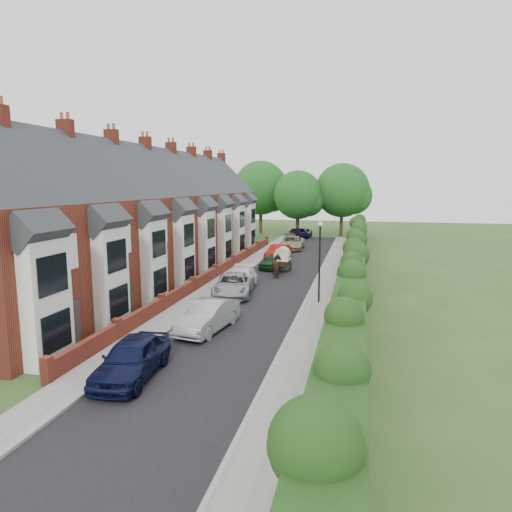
{
  "coord_description": "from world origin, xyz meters",
  "views": [
    {
      "loc": [
        5.87,
        -23.89,
        7.44
      ],
      "look_at": [
        -1.62,
        8.25,
        2.2
      ],
      "focal_mm": 32.0,
      "sensor_mm": 36.0,
      "label": 1
    }
  ],
  "objects": [
    {
      "name": "tree_far_right",
      "position": [
        3.39,
        42.08,
        6.31
      ],
      "size": [
        7.98,
        7.6,
        10.31
      ],
      "color": "#332316",
      "rests_on": "ground"
    },
    {
      "name": "car_red",
      "position": [
        -2.15,
        20.26,
        0.72
      ],
      "size": [
        2.15,
        4.57,
        1.45
      ],
      "primitive_type": "imported",
      "rotation": [
        0.0,
        0.0,
        -0.14
      ],
      "color": "maroon",
      "rests_on": "ground"
    },
    {
      "name": "horse_cart",
      "position": [
        -0.62,
        13.82,
        1.22
      ],
      "size": [
        1.33,
        2.95,
        2.13
      ],
      "color": "black",
      "rests_on": "ground"
    },
    {
      "name": "car_extra_far",
      "position": [
        -2.14,
        39.04,
        0.65
      ],
      "size": [
        2.34,
        4.77,
        1.3
      ],
      "primitive_type": "imported",
      "rotation": [
        0.0,
        0.0,
        -0.04
      ],
      "color": "black",
      "rests_on": "ground"
    },
    {
      "name": "lamppost",
      "position": [
        3.4,
        4.0,
        3.3
      ],
      "size": [
        0.32,
        0.32,
        5.16
      ],
      "color": "black",
      "rests_on": "ground"
    },
    {
      "name": "terrace_row",
      "position": [
        -10.87,
        9.98,
        4.47
      ],
      "size": [
        9.05,
        40.5,
        11.5
      ],
      "color": "maroon",
      "rests_on": "ground"
    },
    {
      "name": "road",
      "position": [
        -0.5,
        11.0,
        0.01
      ],
      "size": [
        6.0,
        58.0,
        0.02
      ],
      "primitive_type": "cube",
      "color": "black",
      "rests_on": "ground"
    },
    {
      "name": "tree_far_back",
      "position": [
        -8.59,
        43.08,
        6.62
      ],
      "size": [
        8.4,
        8.0,
        10.82
      ],
      "color": "#332316",
      "rests_on": "ground"
    },
    {
      "name": "car_navy",
      "position": [
        -2.59,
        -8.69,
        0.79
      ],
      "size": [
        2.22,
        4.78,
        1.58
      ],
      "primitive_type": "imported",
      "rotation": [
        0.0,
        0.0,
        0.08
      ],
      "color": "black",
      "rests_on": "ground"
    },
    {
      "name": "kerb_house_side",
      "position": [
        -3.55,
        11.0,
        0.07
      ],
      "size": [
        0.18,
        58.0,
        0.13
      ],
      "primitive_type": "cube",
      "color": "#969690",
      "rests_on": "ground"
    },
    {
      "name": "car_green",
      "position": [
        -1.69,
        15.18,
        0.65
      ],
      "size": [
        2.21,
        4.02,
        1.29
      ],
      "primitive_type": "imported",
      "rotation": [
        0.0,
        0.0,
        -0.19
      ],
      "color": "black",
      "rests_on": "ground"
    },
    {
      "name": "car_white",
      "position": [
        -2.47,
        7.0,
        0.72
      ],
      "size": [
        2.45,
        5.11,
        1.44
      ],
      "primitive_type": "imported",
      "rotation": [
        0.0,
        0.0,
        0.09
      ],
      "color": "white",
      "rests_on": "ground"
    },
    {
      "name": "car_grey",
      "position": [
        -2.5,
        30.62,
        0.63
      ],
      "size": [
        2.77,
        4.67,
        1.27
      ],
      "primitive_type": "imported",
      "rotation": [
        0.0,
        0.0,
        0.24
      ],
      "color": "slate",
      "rests_on": "ground"
    },
    {
      "name": "tree_far_left",
      "position": [
        -2.65,
        40.08,
        5.71
      ],
      "size": [
        7.14,
        6.8,
        9.29
      ],
      "color": "#332316",
      "rests_on": "ground"
    },
    {
      "name": "car_silver_a",
      "position": [
        -1.63,
        -2.59,
        0.77
      ],
      "size": [
        2.31,
        4.84,
        1.53
      ],
      "primitive_type": "imported",
      "rotation": [
        0.0,
        0.0,
        -0.15
      ],
      "color": "#9C9DA1",
      "rests_on": "ground"
    },
    {
      "name": "ground",
      "position": [
        0.0,
        0.0,
        0.0
      ],
      "size": [
        140.0,
        140.0,
        0.0
      ],
      "primitive_type": "plane",
      "color": "#2D4C1E",
      "rests_on": "ground"
    },
    {
      "name": "hedge",
      "position": [
        5.4,
        11.0,
        1.6
      ],
      "size": [
        2.1,
        58.0,
        2.85
      ],
      "color": "#163912",
      "rests_on": "ground"
    },
    {
      "name": "pavement_hedge_side",
      "position": [
        3.6,
        11.0,
        0.06
      ],
      "size": [
        2.2,
        58.0,
        0.12
      ],
      "primitive_type": "cube",
      "color": "gray",
      "rests_on": "ground"
    },
    {
      "name": "kerb_hedge_side",
      "position": [
        2.55,
        11.0,
        0.07
      ],
      "size": [
        0.18,
        58.0,
        0.13
      ],
      "primitive_type": "cube",
      "color": "#969690",
      "rests_on": "ground"
    },
    {
      "name": "horse",
      "position": [
        -0.62,
        11.6,
        0.87
      ],
      "size": [
        1.58,
        2.26,
        1.74
      ],
      "primitive_type": "imported",
      "rotation": [
        0.0,
        0.0,
        3.49
      ],
      "color": "#412618",
      "rests_on": "ground"
    },
    {
      "name": "car_beige",
      "position": [
        -1.84,
        27.29,
        0.76
      ],
      "size": [
        2.68,
        5.52,
        1.51
      ],
      "primitive_type": "imported",
      "rotation": [
        0.0,
        0.0,
        0.03
      ],
      "color": "tan",
      "rests_on": "ground"
    },
    {
      "name": "car_silver_b",
      "position": [
        -2.4,
        4.94,
        0.73
      ],
      "size": [
        3.18,
        5.57,
        1.46
      ],
      "primitive_type": "imported",
      "rotation": [
        0.0,
        0.0,
        0.15
      ],
      "color": "#9C9FA3",
      "rests_on": "ground"
    },
    {
      "name": "garden_wall_row",
      "position": [
        -5.35,
        10.0,
        0.46
      ],
      "size": [
        0.35,
        40.35,
        1.1
      ],
      "color": "maroon",
      "rests_on": "ground"
    },
    {
      "name": "pavement_house_side",
      "position": [
        -4.35,
        11.0,
        0.06
      ],
      "size": [
        1.7,
        58.0,
        0.12
      ],
      "primitive_type": "cube",
      "color": "gray",
      "rests_on": "ground"
    },
    {
      "name": "car_black",
      "position": [
        -3.0,
        38.6,
        0.73
      ],
      "size": [
        2.67,
        4.54,
        1.45
      ],
      "primitive_type": "imported",
      "rotation": [
        0.0,
        0.0,
        -0.24
      ],
      "color": "black",
      "rests_on": "ground"
    }
  ]
}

